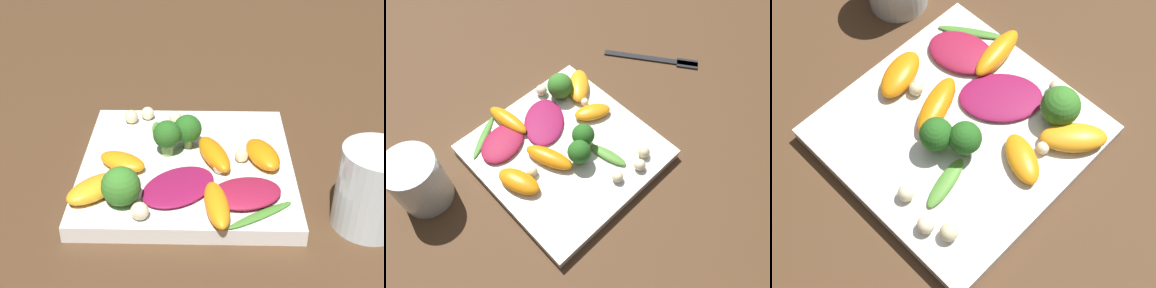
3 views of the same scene
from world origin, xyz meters
TOP-DOWN VIEW (x-y plane):
  - ground_plane at (0.00, 0.00)m, footprint 2.40×2.40m
  - plate at (0.00, 0.00)m, footprint 0.25×0.25m
  - drinking_glass at (0.09, 0.19)m, footprint 0.07×0.07m
  - radicchio_leaf_0 at (0.07, 0.06)m, footprint 0.08×0.09m
  - radicchio_leaf_1 at (0.06, -0.01)m, footprint 0.11×0.11m
  - orange_segment_0 at (0.00, 0.09)m, footprint 0.07×0.05m
  - orange_segment_1 at (0.07, -0.10)m, footprint 0.07×0.07m
  - orange_segment_2 at (0.02, -0.07)m, footprint 0.05×0.06m
  - orange_segment_3 at (0.00, 0.03)m, footprint 0.08×0.05m
  - orange_segment_4 at (0.09, 0.03)m, footprint 0.08×0.03m
  - broccoli_floret_0 at (-0.03, 0.00)m, footprint 0.03×0.03m
  - broccoli_floret_1 at (-0.01, -0.02)m, footprint 0.03×0.03m
  - broccoli_floret_2 at (0.08, -0.07)m, footprint 0.04×0.04m
  - arugula_sprig_0 at (0.10, 0.08)m, footprint 0.05×0.07m
  - arugula_sprig_1 at (-0.05, -0.04)m, footprint 0.06×0.03m
  - macadamia_nut_0 at (0.02, 0.04)m, footprint 0.01×0.01m
  - macadamia_nut_1 at (-0.09, -0.08)m, footprint 0.02×0.02m
  - macadamia_nut_2 at (0.11, -0.04)m, footprint 0.02×0.02m
  - macadamia_nut_3 at (-0.10, -0.06)m, footprint 0.02×0.02m
  - macadamia_nut_4 at (0.04, -0.08)m, footprint 0.01×0.01m
  - macadamia_nut_5 at (0.00, 0.06)m, footprint 0.02×0.02m
  - macadamia_nut_6 at (-0.09, -0.02)m, footprint 0.02×0.02m

SIDE VIEW (x-z plane):
  - ground_plane at x=0.00m, z-range 0.00..0.00m
  - plate at x=0.00m, z-range 0.00..0.02m
  - arugula_sprig_0 at x=0.10m, z-range 0.02..0.02m
  - arugula_sprig_1 at x=-0.05m, z-range 0.02..0.03m
  - radicchio_leaf_1 at x=0.06m, z-range 0.02..0.03m
  - radicchio_leaf_0 at x=0.07m, z-range 0.02..0.03m
  - macadamia_nut_4 at x=0.04m, z-range 0.02..0.03m
  - macadamia_nut_0 at x=0.02m, z-range 0.02..0.03m
  - macadamia_nut_5 at x=0.00m, z-range 0.02..0.03m
  - macadamia_nut_6 at x=-0.09m, z-range 0.02..0.04m
  - orange_segment_2 at x=0.02m, z-range 0.02..0.04m
  - macadamia_nut_3 at x=-0.10m, z-range 0.02..0.04m
  - macadamia_nut_1 at x=-0.09m, z-range 0.02..0.04m
  - macadamia_nut_2 at x=0.11m, z-range 0.02..0.04m
  - orange_segment_4 at x=0.09m, z-range 0.02..0.04m
  - orange_segment_3 at x=0.00m, z-range 0.02..0.04m
  - orange_segment_0 at x=0.00m, z-range 0.02..0.04m
  - orange_segment_1 at x=0.07m, z-range 0.02..0.04m
  - broccoli_floret_2 at x=0.08m, z-range 0.02..0.06m
  - broccoli_floret_0 at x=-0.03m, z-range 0.02..0.07m
  - broccoli_floret_1 at x=-0.01m, z-range 0.02..0.07m
  - drinking_glass at x=0.09m, z-range 0.00..0.09m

